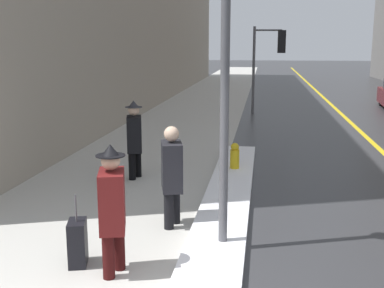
{
  "coord_description": "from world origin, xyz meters",
  "views": [
    {
      "loc": [
        0.84,
        -4.31,
        2.81
      ],
      "look_at": [
        -0.4,
        4.0,
        1.05
      ],
      "focal_mm": 45.0,
      "sensor_mm": 36.0,
      "label": 1
    }
  ],
  "objects_px": {
    "lamp_post": "(225,52)",
    "traffic_light_near": "(271,51)",
    "rolling_suitcase": "(78,243)",
    "pedestrian_with_shoulder_bag": "(134,137)",
    "pedestrian_in_glasses": "(112,205)",
    "fire_hydrant": "(235,159)",
    "pedestrian_trailing": "(172,172)"
  },
  "relations": [
    {
      "from": "pedestrian_trailing",
      "to": "rolling_suitcase",
      "type": "relative_size",
      "value": 1.68
    },
    {
      "from": "rolling_suitcase",
      "to": "fire_hydrant",
      "type": "height_order",
      "value": "rolling_suitcase"
    },
    {
      "from": "traffic_light_near",
      "to": "rolling_suitcase",
      "type": "relative_size",
      "value": 3.67
    },
    {
      "from": "pedestrian_with_shoulder_bag",
      "to": "fire_hydrant",
      "type": "xyz_separation_m",
      "value": [
        2.06,
        0.65,
        -0.56
      ]
    },
    {
      "from": "pedestrian_trailing",
      "to": "rolling_suitcase",
      "type": "distance_m",
      "value": 1.87
    },
    {
      "from": "traffic_light_near",
      "to": "pedestrian_trailing",
      "type": "relative_size",
      "value": 2.19
    },
    {
      "from": "pedestrian_in_glasses",
      "to": "rolling_suitcase",
      "type": "bearing_deg",
      "value": -122.83
    },
    {
      "from": "lamp_post",
      "to": "traffic_light_near",
      "type": "height_order",
      "value": "lamp_post"
    },
    {
      "from": "pedestrian_in_glasses",
      "to": "pedestrian_trailing",
      "type": "bearing_deg",
      "value": 151.36
    },
    {
      "from": "pedestrian_trailing",
      "to": "lamp_post",
      "type": "bearing_deg",
      "value": 33.5
    },
    {
      "from": "lamp_post",
      "to": "traffic_light_near",
      "type": "relative_size",
      "value": 1.28
    },
    {
      "from": "traffic_light_near",
      "to": "pedestrian_with_shoulder_bag",
      "type": "relative_size",
      "value": 2.09
    },
    {
      "from": "pedestrian_with_shoulder_bag",
      "to": "rolling_suitcase",
      "type": "height_order",
      "value": "pedestrian_with_shoulder_bag"
    },
    {
      "from": "rolling_suitcase",
      "to": "pedestrian_with_shoulder_bag",
      "type": "bearing_deg",
      "value": 169.9
    },
    {
      "from": "traffic_light_near",
      "to": "pedestrian_trailing",
      "type": "distance_m",
      "value": 13.22
    },
    {
      "from": "pedestrian_trailing",
      "to": "pedestrian_with_shoulder_bag",
      "type": "distance_m",
      "value": 2.88
    },
    {
      "from": "pedestrian_with_shoulder_bag",
      "to": "fire_hydrant",
      "type": "relative_size",
      "value": 2.38
    },
    {
      "from": "pedestrian_trailing",
      "to": "rolling_suitcase",
      "type": "height_order",
      "value": "pedestrian_trailing"
    },
    {
      "from": "pedestrian_with_shoulder_bag",
      "to": "fire_hydrant",
      "type": "distance_m",
      "value": 2.23
    },
    {
      "from": "traffic_light_near",
      "to": "fire_hydrant",
      "type": "relative_size",
      "value": 4.98
    },
    {
      "from": "pedestrian_in_glasses",
      "to": "pedestrian_with_shoulder_bag",
      "type": "height_order",
      "value": "pedestrian_with_shoulder_bag"
    },
    {
      "from": "lamp_post",
      "to": "pedestrian_trailing",
      "type": "relative_size",
      "value": 2.8
    },
    {
      "from": "lamp_post",
      "to": "fire_hydrant",
      "type": "bearing_deg",
      "value": 91.18
    },
    {
      "from": "pedestrian_with_shoulder_bag",
      "to": "fire_hydrant",
      "type": "height_order",
      "value": "pedestrian_with_shoulder_bag"
    },
    {
      "from": "lamp_post",
      "to": "pedestrian_with_shoulder_bag",
      "type": "bearing_deg",
      "value": 122.75
    },
    {
      "from": "pedestrian_in_glasses",
      "to": "fire_hydrant",
      "type": "distance_m",
      "value": 5.08
    },
    {
      "from": "fire_hydrant",
      "to": "pedestrian_with_shoulder_bag",
      "type": "bearing_deg",
      "value": -162.48
    },
    {
      "from": "pedestrian_trailing",
      "to": "pedestrian_with_shoulder_bag",
      "type": "relative_size",
      "value": 0.96
    },
    {
      "from": "rolling_suitcase",
      "to": "fire_hydrant",
      "type": "relative_size",
      "value": 1.36
    },
    {
      "from": "lamp_post",
      "to": "pedestrian_in_glasses",
      "type": "distance_m",
      "value": 2.38
    },
    {
      "from": "traffic_light_near",
      "to": "pedestrian_in_glasses",
      "type": "distance_m",
      "value": 14.93
    },
    {
      "from": "pedestrian_in_glasses",
      "to": "lamp_post",
      "type": "bearing_deg",
      "value": 111.12
    }
  ]
}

